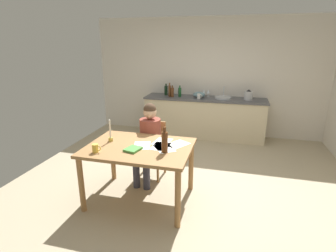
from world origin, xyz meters
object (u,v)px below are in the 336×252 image
object	(u,v)px
bottle_vinegar	(170,91)
wine_glass_near_sink	(208,92)
coffee_mug	(95,148)
dining_table	(139,154)
sink_unit	(223,97)
candlestick	(110,135)
chair_at_table	(152,146)
bottle_wine_red	(172,92)
mixing_bowl	(199,95)
person_seated	(149,138)
teacup_on_counter	(199,96)
wine_bottle_on_table	(165,142)
bottle_oil	(166,90)
bottle_sauce	(180,92)
stovetop_kettle	(248,95)
book_magazine	(133,149)
wine_glass_by_kettle	(204,92)

from	to	relation	value
bottle_vinegar	wine_glass_near_sink	bearing A→B (deg)	14.55
coffee_mug	dining_table	bearing A→B (deg)	36.20
dining_table	sink_unit	world-z (taller)	sink_unit
candlestick	dining_table	bearing A→B (deg)	-9.85
sink_unit	chair_at_table	bearing A→B (deg)	-115.01
bottle_wine_red	coffee_mug	bearing A→B (deg)	-94.18
bottle_wine_red	mixing_bowl	distance (m)	0.59
person_seated	mixing_bowl	bearing A→B (deg)	78.70
dining_table	bottle_wine_red	distance (m)	2.70
chair_at_table	coffee_mug	size ratio (longest dim) A/B	7.65
teacup_on_counter	bottle_vinegar	bearing A→B (deg)	172.92
wine_bottle_on_table	bottle_oil	world-z (taller)	bottle_oil
candlestick	wine_bottle_on_table	distance (m)	0.83
coffee_mug	bottle_sauce	world-z (taller)	bottle_sauce
bottle_oil	bottle_wine_red	world-z (taller)	bottle_oil
bottle_wine_red	teacup_on_counter	world-z (taller)	bottle_wine_red
coffee_mug	candlestick	xyz separation A→B (m)	(0.00, 0.40, 0.03)
bottle_oil	bottle_sauce	bearing A→B (deg)	-18.39
sink_unit	teacup_on_counter	world-z (taller)	sink_unit
bottle_sauce	mixing_bowl	xyz separation A→B (m)	(0.43, 0.02, -0.04)
person_seated	chair_at_table	bearing A→B (deg)	87.22
chair_at_table	dining_table	bearing A→B (deg)	-85.10
coffee_mug	bottle_vinegar	bearing A→B (deg)	87.14
chair_at_table	stovetop_kettle	bearing A→B (deg)	54.11
wine_bottle_on_table	mixing_bowl	distance (m)	2.87
wine_bottle_on_table	mixing_bowl	bearing A→B (deg)	90.06
stovetop_kettle	wine_glass_near_sink	world-z (taller)	stovetop_kettle
candlestick	bottle_wine_red	xyz separation A→B (m)	(0.22, 2.60, 0.15)
dining_table	chair_at_table	world-z (taller)	chair_at_table
book_magazine	person_seated	bearing A→B (deg)	107.23
book_magazine	sink_unit	xyz separation A→B (m)	(0.91, 2.92, 0.13)
coffee_mug	sink_unit	bearing A→B (deg)	66.80
wine_glass_by_kettle	dining_table	bearing A→B (deg)	-98.75
bottle_sauce	wine_glass_by_kettle	distance (m)	0.54
coffee_mug	wine_bottle_on_table	bearing A→B (deg)	15.02
person_seated	bottle_wine_red	world-z (taller)	person_seated
person_seated	sink_unit	size ratio (longest dim) A/B	3.32
bottle_oil	mixing_bowl	size ratio (longest dim) A/B	0.96
book_magazine	teacup_on_counter	bearing A→B (deg)	95.25
dining_table	book_magazine	world-z (taller)	book_magazine
stovetop_kettle	candlestick	bearing A→B (deg)	-124.42
sink_unit	book_magazine	bearing A→B (deg)	-107.35
candlestick	wine_glass_near_sink	xyz separation A→B (m)	(0.98, 2.84, 0.15)
coffee_mug	bottle_oil	distance (m)	3.19
bottle_sauce	stovetop_kettle	distance (m)	1.47
book_magazine	bottle_vinegar	xyz separation A→B (m)	(-0.26, 2.85, 0.24)
chair_at_table	stovetop_kettle	distance (m)	2.56
coffee_mug	bottle_sauce	xyz separation A→B (m)	(0.37, 3.07, 0.18)
book_magazine	bottle_wine_red	xyz separation A→B (m)	(-0.19, 2.82, 0.22)
sink_unit	coffee_mug	bearing A→B (deg)	-113.20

